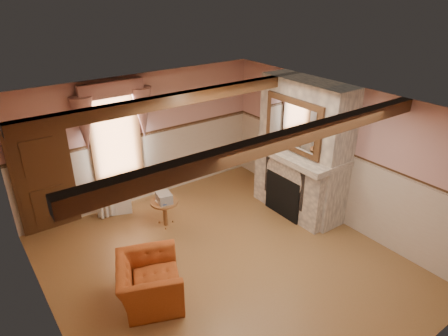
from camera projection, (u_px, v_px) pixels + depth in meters
floor at (224, 264)px, 6.99m from camera, size 5.50×6.00×0.01m
ceiling at (224, 110)px, 5.79m from camera, size 5.50×6.00×0.01m
wall_back at (143, 139)px, 8.58m from camera, size 5.50×0.02×2.80m
wall_front at (391, 307)px, 4.19m from camera, size 5.50×0.02×2.80m
wall_left at (44, 258)px, 4.93m from camera, size 0.02×6.00×2.80m
wall_right at (337, 154)px, 7.84m from camera, size 0.02×6.00×2.80m
wainscot at (224, 228)px, 6.67m from camera, size 5.50×6.00×1.50m
chair_rail at (224, 189)px, 6.35m from camera, size 5.50×6.00×0.08m
firebox at (285, 195)px, 8.29m from camera, size 0.20×0.95×0.90m
armchair at (149, 282)px, 6.07m from camera, size 1.27×1.34×0.70m
side_table at (165, 213)px, 7.98m from camera, size 0.66×0.66×0.55m
book_stack at (164, 198)px, 7.79m from camera, size 0.31×0.36×0.20m
radiator at (114, 201)px, 8.36m from camera, size 0.72×0.42×0.60m
bowl at (299, 148)px, 7.95m from camera, size 0.36×0.36×0.09m
mantel_clock at (270, 133)px, 8.55m from camera, size 0.14×0.24×0.20m
oil_lamp at (280, 135)px, 8.33m from camera, size 0.11×0.11×0.28m
candle_red at (312, 152)px, 7.69m from camera, size 0.06×0.06×0.16m
jar_yellow at (320, 156)px, 7.54m from camera, size 0.06×0.06×0.12m
fireplace at (303, 148)px, 8.11m from camera, size 0.85×2.00×2.80m
mantel at (297, 152)px, 8.03m from camera, size 1.05×2.05×0.12m
overmantel_mirror at (292, 125)px, 7.67m from camera, size 0.06×1.44×1.04m
door at (44, 180)px, 7.58m from camera, size 1.10×0.10×2.10m
window at (115, 134)px, 8.14m from camera, size 1.06×0.08×2.02m
window_drapes at (113, 107)px, 7.81m from camera, size 1.30×0.14×1.40m
ceiling_beam_front at (281, 141)px, 4.95m from camera, size 5.50×0.18×0.20m
ceiling_beam_back at (182, 98)px, 6.71m from camera, size 5.50×0.18×0.20m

